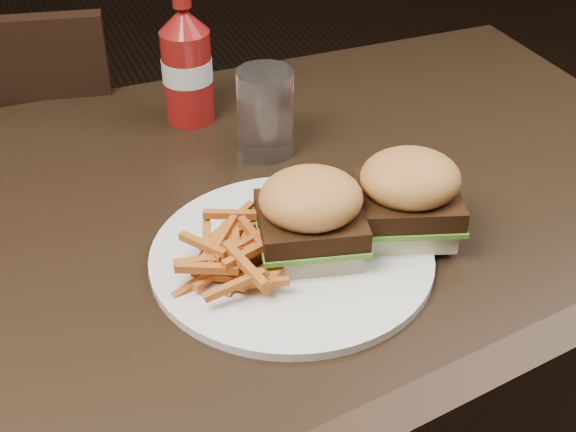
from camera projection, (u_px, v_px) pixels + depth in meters
name	position (u px, v px, depth m)	size (l,w,h in m)	color
dining_table	(235.00, 245.00, 0.90)	(1.20, 0.80, 0.04)	black
chair_far	(27.00, 212.00, 1.47)	(0.41, 0.41, 0.04)	black
plate	(292.00, 256.00, 0.84)	(0.30, 0.30, 0.01)	white
sandwich_half_a	(310.00, 242.00, 0.83)	(0.09, 0.09, 0.02)	beige
sandwich_half_b	(406.00, 221.00, 0.86)	(0.09, 0.09, 0.02)	#F5EBBC
fries_pile	(240.00, 252.00, 0.80)	(0.11, 0.11, 0.04)	#BA5A18
ketchup_bottle	(188.00, 78.00, 1.06)	(0.07, 0.07, 0.13)	maroon
tumbler	(266.00, 113.00, 1.00)	(0.07, 0.07, 0.11)	white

